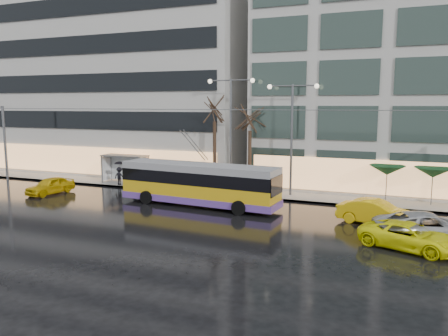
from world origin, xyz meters
The scene contains 20 objects.
ground centered at (0.00, 0.00, 0.00)m, with size 140.00×140.00×0.00m, color black.
sidewalk centered at (2.00, 14.00, 0.07)m, with size 80.00×10.00×0.15m, color gray.
kerb centered at (2.00, 9.05, 0.07)m, with size 80.00×0.10×0.15m, color slate.
building_left centered at (-16.00, 19.00, 11.15)m, with size 34.00×14.00×22.00m, color #B0AFA8.
trolleybus centered at (1.62, 5.39, 1.47)m, with size 11.84×4.97×5.42m.
catenary centered at (1.00, 7.94, 4.25)m, with size 42.24×5.12×7.00m.
bus_shelter centered at (-8.38, 10.69, 1.96)m, with size 4.20×1.60×2.51m.
street_lamp_near centered at (2.00, 10.80, 5.99)m, with size 3.96×0.36×9.03m.
street_lamp_far centered at (7.00, 10.80, 5.71)m, with size 3.96×0.36×8.53m.
tree_a centered at (0.50, 11.00, 7.09)m, with size 3.20×3.20×8.40m.
tree_b centered at (3.50, 11.20, 6.40)m, with size 3.20×3.20×7.70m.
parasol_a centered at (14.00, 11.00, 2.45)m, with size 2.50×2.50×2.65m.
parasol_b centered at (17.00, 11.00, 2.45)m, with size 2.50×2.50×2.65m.
taxi_a centered at (-11.21, 4.70, 0.68)m, with size 1.62×4.02×1.37m, color gold.
taxi_b centered at (13.60, 4.77, 0.75)m, with size 1.59×4.55×1.50m, color yellow.
taxi_c centered at (15.32, 0.65, 0.66)m, with size 2.20×4.78×1.33m, color #FFFB0D.
sedan_silver centered at (16.33, 2.39, 0.77)m, with size 2.57×5.56×1.55m, color #B0B0B5.
pedestrian_a centered at (-7.13, 10.58, 1.61)m, with size 1.06×1.08×2.19m.
pedestrian_b centered at (-7.11, 11.38, 0.91)m, with size 0.93×0.88×1.52m.
pedestrian_c centered at (-7.86, 9.40, 1.27)m, with size 1.05×0.87×2.11m.
Camera 1 is at (14.42, -22.26, 7.19)m, focal length 35.00 mm.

